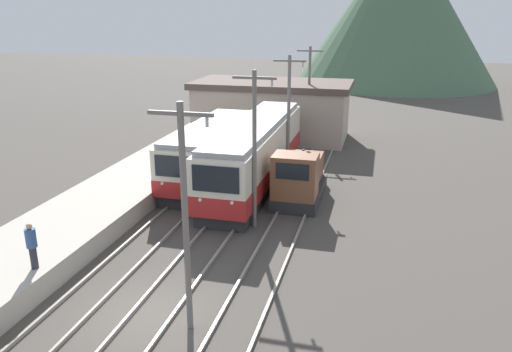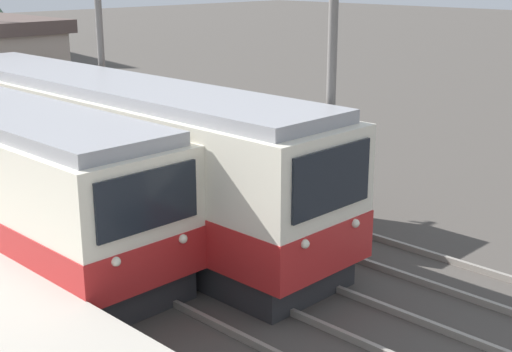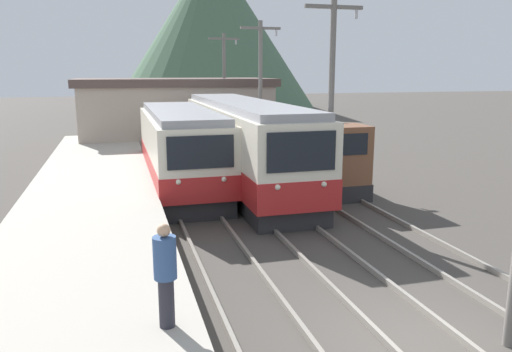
% 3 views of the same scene
% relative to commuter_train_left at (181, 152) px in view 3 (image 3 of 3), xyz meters
% --- Properties ---
extents(ground_plane, '(200.00, 200.00, 0.00)m').
position_rel_commuter_train_left_xyz_m(ground_plane, '(2.60, -14.11, -1.63)').
color(ground_plane, '#47423D').
extents(track_center, '(1.54, 60.00, 0.14)m').
position_rel_commuter_train_left_xyz_m(track_center, '(2.80, -14.11, -1.56)').
color(track_center, gray).
rests_on(track_center, ground).
extents(commuter_train_left, '(2.84, 10.73, 3.50)m').
position_rel_commuter_train_left_xyz_m(commuter_train_left, '(0.00, 0.00, 0.00)').
color(commuter_train_left, '#28282B').
rests_on(commuter_train_left, ground).
extents(commuter_train_center, '(2.84, 14.91, 3.80)m').
position_rel_commuter_train_left_xyz_m(commuter_train_center, '(2.80, 0.10, 0.13)').
color(commuter_train_center, '#28282B').
rests_on(commuter_train_center, ground).
extents(shunting_locomotive, '(2.40, 5.27, 3.00)m').
position_rel_commuter_train_left_xyz_m(shunting_locomotive, '(5.80, -1.99, -0.43)').
color(shunting_locomotive, '#28282B').
rests_on(shunting_locomotive, ground).
extents(catenary_mast_mid, '(2.00, 0.20, 7.47)m').
position_rel_commuter_train_left_xyz_m(catenary_mast_mid, '(4.31, -6.03, 2.42)').
color(catenary_mast_mid, slate).
rests_on(catenary_mast_mid, ground).
extents(catenary_mast_far, '(2.00, 0.20, 7.47)m').
position_rel_commuter_train_left_xyz_m(catenary_mast_far, '(4.31, 2.45, 2.42)').
color(catenary_mast_far, slate).
rests_on(catenary_mast_far, ground).
extents(catenary_mast_distant, '(2.00, 0.20, 7.47)m').
position_rel_commuter_train_left_xyz_m(catenary_mast_distant, '(4.31, 10.92, 2.42)').
color(catenary_mast_distant, slate).
rests_on(catenary_mast_distant, ground).
extents(person_on_platform, '(0.38, 0.38, 1.78)m').
position_rel_commuter_train_left_xyz_m(person_on_platform, '(-2.00, -13.78, 0.29)').
color(person_on_platform, '#282833').
rests_on(person_on_platform, platform_left).
extents(station_building, '(12.60, 6.30, 4.61)m').
position_rel_commuter_train_left_xyz_m(station_building, '(1.17, 11.89, 0.70)').
color(station_building, '#AD9E8E').
rests_on(station_building, ground).
extents(mountain_backdrop, '(28.40, 28.40, 21.53)m').
position_rel_commuter_train_left_xyz_m(mountain_backdrop, '(11.07, 49.60, 9.13)').
color(mountain_backdrop, '#47664C').
rests_on(mountain_backdrop, ground).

